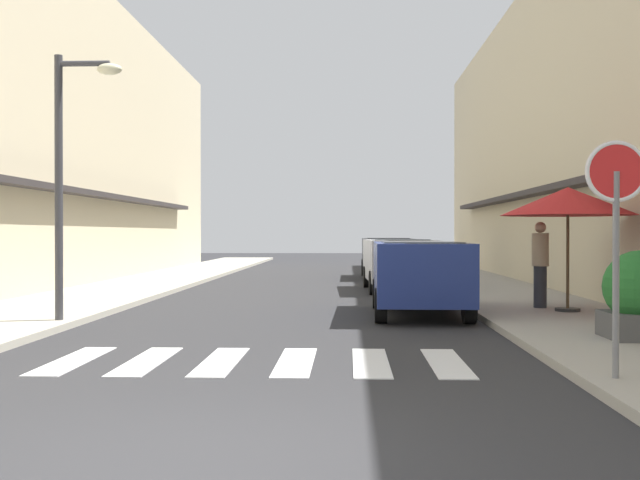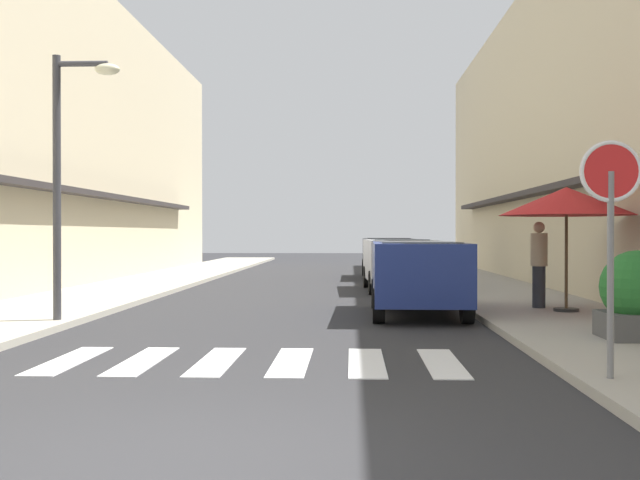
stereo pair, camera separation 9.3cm
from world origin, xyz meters
The scene contains 13 objects.
ground_plane centered at (0.00, 15.45, 0.00)m, with size 85.00×85.00×0.00m, color #2B2B2D.
sidewalk_left centered at (-5.14, 15.45, 0.06)m, with size 3.07×54.09×0.12m, color #ADA899.
sidewalk_right centered at (5.14, 15.45, 0.06)m, with size 3.07×54.09×0.12m, color #9E998E.
building_row_right centered at (9.17, 16.39, 4.71)m, with size 5.50×36.77×9.42m.
crosswalk centered at (0.00, 4.29, 0.01)m, with size 5.20×2.20×0.01m.
parked_car_near centered at (2.55, 9.85, 0.92)m, with size 1.87×4.16×1.47m.
parked_car_mid centered at (2.55, 16.32, 0.92)m, with size 1.93×4.17×1.47m.
parked_car_far centered at (2.55, 22.56, 0.92)m, with size 1.81×4.22×1.47m.
round_street_sign centered at (3.94, 2.74, 2.02)m, with size 0.65×0.07×2.48m.
street_lamp centered at (-3.70, 7.81, 3.00)m, with size 1.19×0.28×4.62m.
cafe_umbrella centered at (5.40, 9.66, 2.25)m, with size 2.59×2.59×2.41m.
planter_corner centered at (5.34, 5.79, 0.73)m, with size 1.05×1.05×1.27m.
pedestrian_walking_near centered at (5.05, 10.34, 1.04)m, with size 0.34×0.34×1.75m.
Camera 1 is at (1.14, -5.32, 1.63)m, focal length 42.86 mm.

